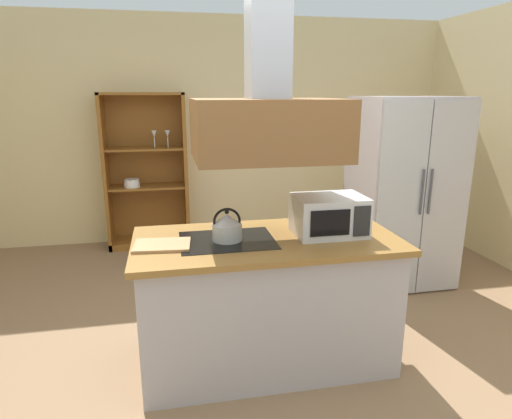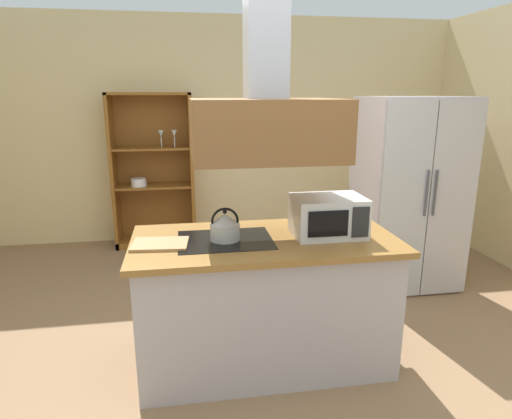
{
  "view_description": "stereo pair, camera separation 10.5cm",
  "coord_description": "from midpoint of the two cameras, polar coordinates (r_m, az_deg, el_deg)",
  "views": [
    {
      "loc": [
        -0.55,
        -2.58,
        1.82
      ],
      "look_at": [
        0.06,
        0.44,
        1.0
      ],
      "focal_mm": 31.1,
      "sensor_mm": 36.0,
      "label": 1
    },
    {
      "loc": [
        -0.45,
        -2.6,
        1.82
      ],
      "look_at": [
        0.06,
        0.44,
        1.0
      ],
      "focal_mm": 31.1,
      "sensor_mm": 36.0,
      "label": 2
    }
  ],
  "objects": [
    {
      "name": "dish_cabinet",
      "position": [
        5.48,
        -14.4,
        3.77
      ],
      "size": [
        0.95,
        0.4,
        1.81
      ],
      "color": "brown",
      "rests_on": "ground"
    },
    {
      "name": "range_hood",
      "position": [
        2.74,
        0.35,
        12.83
      ],
      "size": [
        0.9,
        0.7,
        1.28
      ],
      "color": "brown"
    },
    {
      "name": "ground_plane",
      "position": [
        3.21,
        -0.45,
        -19.71
      ],
      "size": [
        7.8,
        7.8,
        0.0
      ],
      "primitive_type": "plane",
      "color": "#8E6C4C"
    },
    {
      "name": "refrigerator",
      "position": [
        4.45,
        17.69,
        2.13
      ],
      "size": [
        0.9,
        0.78,
        1.78
      ],
      "color": "#C0B4B9",
      "rests_on": "ground"
    },
    {
      "name": "microwave",
      "position": [
        2.96,
        8.37,
        -0.74
      ],
      "size": [
        0.46,
        0.35,
        0.26
      ],
      "color": "silver",
      "rests_on": "kitchen_island"
    },
    {
      "name": "cutting_board",
      "position": [
        2.8,
        -13.04,
        -4.49
      ],
      "size": [
        0.36,
        0.27,
        0.02
      ],
      "primitive_type": "cube",
      "rotation": [
        0.0,
        0.0,
        -0.09
      ],
      "color": "#B18150",
      "rests_on": "kitchen_island"
    },
    {
      "name": "kettle",
      "position": [
        2.83,
        -4.81,
        -2.26
      ],
      "size": [
        0.19,
        0.19,
        0.21
      ],
      "color": "beige",
      "rests_on": "kitchen_island"
    },
    {
      "name": "wall_back",
      "position": [
        5.63,
        -6.37,
        10.05
      ],
      "size": [
        6.0,
        0.12,
        2.7
      ],
      "primitive_type": "cube",
      "color": "beige",
      "rests_on": "ground"
    },
    {
      "name": "kitchen_island",
      "position": [
        3.06,
        0.31,
        -11.62
      ],
      "size": [
        1.72,
        0.84,
        0.9
      ],
      "color": "#B6AEB1",
      "rests_on": "ground"
    }
  ]
}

